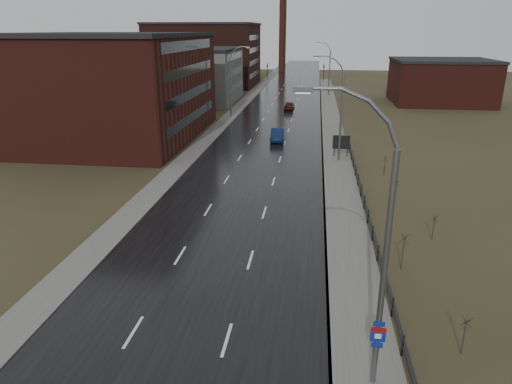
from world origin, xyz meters
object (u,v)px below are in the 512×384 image
(billboard, at_px, (341,143))
(car_far, at_px, (289,106))
(streetlight_main, at_px, (377,253))
(car_near, at_px, (278,135))

(billboard, relative_size, car_far, 0.59)
(streetlight_main, distance_m, car_far, 68.55)
(car_far, bearing_deg, streetlight_main, 97.12)
(streetlight_main, bearing_deg, car_near, 99.49)
(streetlight_main, xyz_separation_m, billboard, (0.63, 35.78, -4.32))
(streetlight_main, relative_size, car_far, 2.76)
(billboard, relative_size, car_near, 0.53)
(billboard, bearing_deg, car_near, 137.28)
(billboard, distance_m, car_far, 33.14)
(streetlight_main, xyz_separation_m, car_far, (-7.17, 67.97, -5.31))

